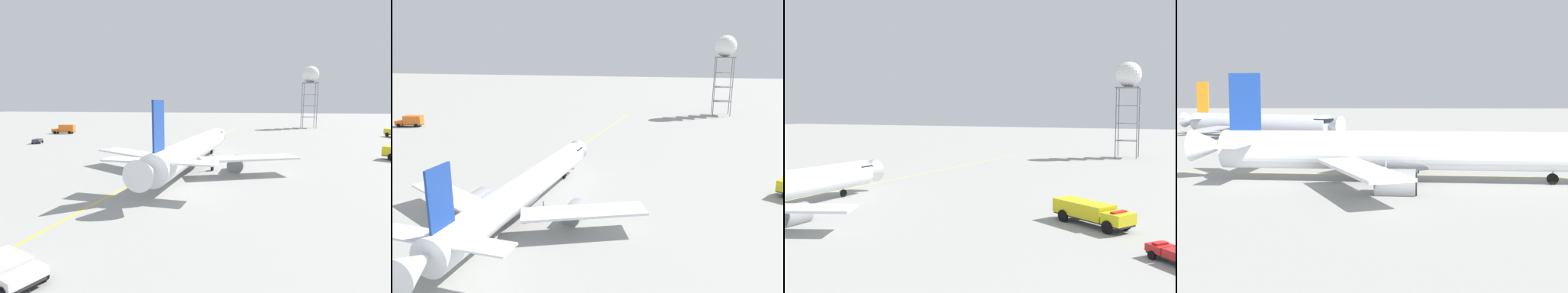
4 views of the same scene
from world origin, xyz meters
The scene contains 7 objects.
ground_plane centered at (0.00, 0.00, 0.00)m, with size 600.00×600.00×0.00m, color #9E9E99.
airliner_main centered at (0.40, 0.30, 2.95)m, with size 32.51×43.26×11.04m.
pushback_tug_truck centered at (4.78, 34.56, 0.80)m, with size 4.92×3.78×1.30m.
catering_truck_truck centered at (55.34, -48.35, 1.66)m, with size 7.75×4.11×3.10m.
baggage_truck_truck centered at (46.75, -22.84, 0.71)m, with size 3.06×4.12×1.22m.
radar_tower centered at (-31.58, -91.31, 21.58)m, with size 6.75×6.75×25.83m.
taxiway_centreline centered at (5.77, 3.37, 0.00)m, with size 14.21×178.68×0.01m.
Camera 1 is at (-9.23, 49.38, 10.42)m, focal length 28.80 mm.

